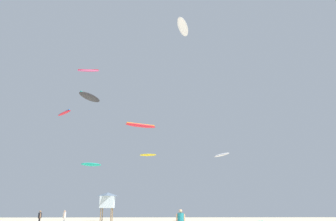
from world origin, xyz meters
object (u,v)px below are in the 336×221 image
at_px(kite_aloft_1, 64,113).
at_px(kite_aloft_2, 221,155).
at_px(kite_aloft_3, 148,155).
at_px(kite_aloft_7, 88,71).
at_px(kite_aloft_4, 141,126).
at_px(person_left, 64,216).
at_px(kite_aloft_0, 183,27).
at_px(kite_aloft_6, 90,97).
at_px(person_foreground, 181,221).
at_px(person_midground, 40,217).
at_px(lifeguard_tower, 107,200).
at_px(kite_aloft_8, 91,164).

bearing_deg(kite_aloft_1, kite_aloft_2, 29.94).
relative_size(kite_aloft_3, kite_aloft_7, 0.77).
bearing_deg(kite_aloft_4, person_left, 158.16).
relative_size(kite_aloft_0, kite_aloft_6, 0.97).
bearing_deg(person_foreground, kite_aloft_3, 3.24).
height_order(person_left, kite_aloft_6, kite_aloft_6).
relative_size(person_midground, kite_aloft_1, 0.57).
bearing_deg(kite_aloft_1, lifeguard_tower, 71.59).
bearing_deg(kite_aloft_8, kite_aloft_6, -82.87).
height_order(kite_aloft_2, kite_aloft_3, kite_aloft_3).
bearing_deg(kite_aloft_6, kite_aloft_3, 60.29).
bearing_deg(kite_aloft_3, lifeguard_tower, -123.23).
distance_m(kite_aloft_0, kite_aloft_7, 27.21).
xyz_separation_m(lifeguard_tower, kite_aloft_6, (-2.53, -5.71, 14.26)).
xyz_separation_m(lifeguard_tower, kite_aloft_3, (5.64, 8.62, 8.25)).
xyz_separation_m(person_left, kite_aloft_0, (13.22, -4.22, 21.79)).
bearing_deg(kite_aloft_8, lifeguard_tower, -52.33).
relative_size(kite_aloft_1, kite_aloft_7, 0.66).
relative_size(person_foreground, kite_aloft_1, 0.60).
relative_size(person_foreground, kite_aloft_2, 0.44).
bearing_deg(person_left, person_midground, -145.82).
height_order(person_left, kite_aloft_8, kite_aloft_8).
bearing_deg(lifeguard_tower, kite_aloft_8, 127.67).
bearing_deg(kite_aloft_2, kite_aloft_6, -163.03).
bearing_deg(kite_aloft_4, person_foreground, -76.54).
relative_size(kite_aloft_1, kite_aloft_6, 0.60).
xyz_separation_m(kite_aloft_1, kite_aloft_6, (1.46, 6.30, 4.42)).
bearing_deg(person_foreground, kite_aloft_7, 21.41).
relative_size(kite_aloft_2, kite_aloft_7, 0.90).
relative_size(person_left, kite_aloft_4, 0.43).
xyz_separation_m(kite_aloft_2, kite_aloft_6, (-20.17, -6.16, 7.31)).
xyz_separation_m(person_midground, kite_aloft_3, (10.52, 22.25, 10.40)).
xyz_separation_m(person_midground, kite_aloft_2, (22.51, 14.08, 9.10)).
xyz_separation_m(person_foreground, kite_aloft_2, (8.76, 29.47, 9.05)).
xyz_separation_m(person_left, kite_aloft_3, (8.50, 20.37, 10.39)).
bearing_deg(kite_aloft_1, kite_aloft_6, 76.92).
xyz_separation_m(person_foreground, kite_aloft_6, (-11.41, 23.32, 16.36)).
relative_size(kite_aloft_4, kite_aloft_6, 0.81).
bearing_deg(lifeguard_tower, kite_aloft_3, 56.77).
bearing_deg(kite_aloft_7, kite_aloft_2, -12.20).
height_order(person_midground, kite_aloft_1, kite_aloft_1).
bearing_deg(person_left, kite_aloft_2, 21.85).
relative_size(person_foreground, person_midground, 1.06).
relative_size(kite_aloft_3, kite_aloft_4, 0.87).
distance_m(person_midground, kite_aloft_1, 12.13).
xyz_separation_m(person_midground, kite_aloft_0, (15.24, -2.33, 21.80)).
bearing_deg(lifeguard_tower, kite_aloft_1, -108.41).
bearing_deg(kite_aloft_7, kite_aloft_3, 15.11).
distance_m(person_left, kite_aloft_6, 17.48).
height_order(lifeguard_tower, kite_aloft_0, kite_aloft_0).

